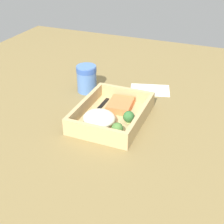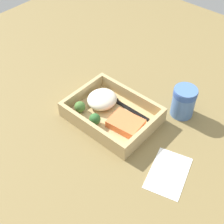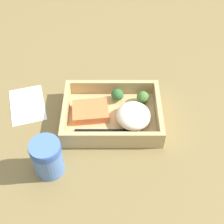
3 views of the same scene
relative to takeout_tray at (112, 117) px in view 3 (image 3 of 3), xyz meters
The scene contains 10 objects.
ground_plane 1.60cm from the takeout_tray, ahead, with size 160.00×160.00×2.00cm, color olive.
takeout_tray is the anchor object (origin of this frame).
tray_rim 2.58cm from the takeout_tray, ahead, with size 25.38×19.13×3.97cm.
salmon_fillet 5.98cm from the takeout_tray, behind, with size 9.29×7.16×2.24cm, color orange.
mashed_potatoes 6.32cm from the takeout_tray, 17.49° to the right, with size 8.77×9.43×4.08cm, color silver.
broccoli_floret_1 6.50cm from the takeout_tray, 75.92° to the left, with size 3.35×3.35×3.74cm.
broccoli_floret_2 9.99cm from the takeout_tray, 30.78° to the left, with size 3.30×3.30×3.63cm.
fork 5.46cm from the takeout_tray, 94.75° to the right, with size 15.80×2.20×0.44cm.
paper_cup 21.62cm from the takeout_tray, 133.02° to the right, with size 6.98×6.98×9.56cm.
receipt_slip 24.08cm from the takeout_tray, 167.86° to the left, with size 9.15×13.78×0.24cm, color white.
Camera 3 is at (0.12, -53.81, 63.44)cm, focal length 50.00 mm.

